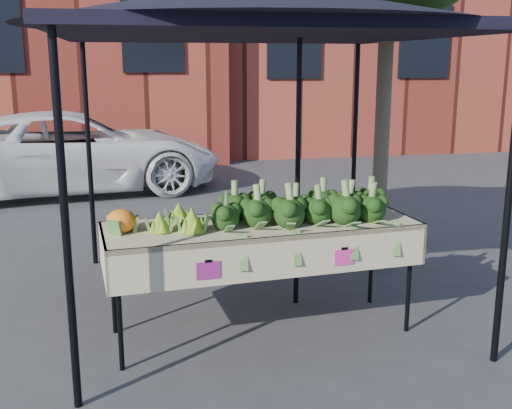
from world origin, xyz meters
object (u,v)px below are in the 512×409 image
at_px(canopy, 256,151).
at_px(street_tree, 386,54).
at_px(table, 261,278).
at_px(vehicle, 67,44).

height_order(canopy, street_tree, street_tree).
height_order(table, street_tree, street_tree).
xyz_separation_m(table, canopy, (0.09, 0.62, 0.92)).
distance_m(table, canopy, 1.11).
relative_size(canopy, street_tree, 0.72).
relative_size(table, vehicle, 0.52).
bearing_deg(canopy, vehicle, 109.37).
distance_m(table, street_tree, 2.64).
bearing_deg(canopy, table, -98.07).
bearing_deg(vehicle, street_tree, -152.35).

